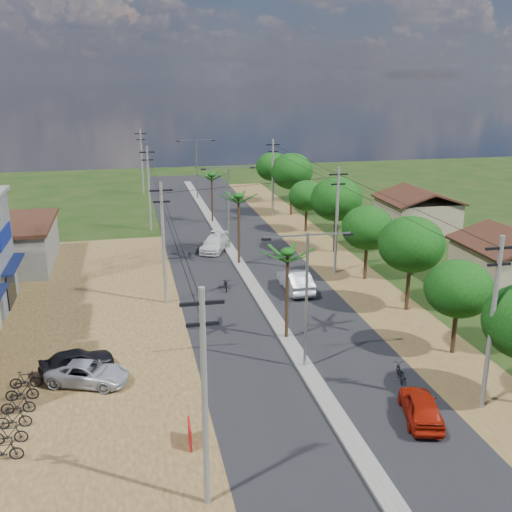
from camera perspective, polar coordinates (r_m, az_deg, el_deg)
The scene contains 37 objects.
ground at distance 34.99m, azimuth 4.64°, elevation -10.60°, with size 160.00×160.00×0.00m, color black.
road at distance 48.35m, azimuth -0.51°, elevation -2.57°, with size 12.00×110.00×0.04m, color black.
median at distance 51.11m, azimuth -1.21°, elevation -1.40°, with size 1.00×90.00×0.18m, color #605E56.
dirt_lot_west at distance 41.30m, azimuth -19.35°, elevation -7.07°, with size 18.00×46.00×0.04m, color #4F331B.
dirt_shoulder_east at distance 50.68m, azimuth 8.94°, elevation -1.85°, with size 5.00×90.00×0.03m, color #4F331B.
house_east_near at distance 51.18m, azimuth 23.21°, elevation -0.07°, with size 7.60×7.50×4.60m.
house_east_far at distance 66.56m, azimuth 15.10°, elevation 4.39°, with size 7.60×7.50×4.60m.
tree_east_b at distance 37.00m, azimuth 18.73°, elevation -2.97°, with size 4.00×4.00×5.83m.
tree_east_c at distance 42.79m, azimuth 14.57°, elevation 1.08°, with size 4.60×4.60×6.83m.
tree_east_d at distance 48.92m, azimuth 10.57°, elevation 2.66°, with size 4.20×4.20×6.13m.
tree_east_e at distance 56.08m, azimuth 7.66°, elevation 5.39°, with size 4.80×4.80×7.14m.
tree_east_f at distance 63.63m, azimuth 4.84°, elevation 5.74°, with size 3.80×3.80×5.52m.
tree_east_g at distance 71.12m, azimuth 3.42°, elevation 8.05°, with size 5.00×5.00×7.38m.
tree_east_h at distance 78.78m, azimuth 1.62°, elevation 8.49°, with size 4.40×4.40×6.52m.
palm_median_near at distance 36.46m, azimuth 3.03°, elevation -0.01°, with size 2.00×2.00×6.15m.
palm_median_mid at distance 51.52m, azimuth -1.68°, elevation 5.44°, with size 2.00×2.00×6.55m.
palm_median_far at distance 67.17m, azimuth -4.25°, elevation 7.53°, with size 2.00×2.00×5.85m.
streetlight_near at distance 33.06m, azimuth 4.84°, elevation -3.22°, with size 5.10×0.18×8.00m.
streetlight_mid at distance 56.56m, azimuth -2.62°, elevation 5.31°, with size 5.10×0.18×8.00m.
streetlight_far at distance 80.96m, azimuth -5.69°, elevation 8.75°, with size 5.10×0.18×8.00m.
utility_pole_w_a at distance 22.79m, azimuth -4.93°, elevation -13.07°, with size 1.60×0.24×9.00m.
utility_pole_w_b at distance 43.20m, azimuth -8.82°, elevation 1.44°, with size 1.60×0.24×9.00m.
utility_pole_w_c at distance 64.67m, azimuth -10.17°, elevation 6.50°, with size 1.60×0.24×9.00m.
utility_pole_w_d at distance 85.41m, azimuth -10.83°, elevation 8.94°, with size 1.60×0.24×9.00m.
utility_pole_e_a at distance 31.16m, azimuth 21.57°, elevation -5.74°, with size 1.60×0.24×9.00m.
utility_pole_e_b at distance 49.94m, azimuth 7.70°, elevation 3.58°, with size 1.60×0.24×9.00m.
utility_pole_e_c at distance 70.61m, azimuth 1.60°, elevation 7.61°, with size 1.60×0.24×9.00m.
car_red_near at distance 30.89m, azimuth 15.44°, elevation -13.73°, with size 1.65×4.09×1.39m, color maroon.
car_silver_mid at distance 46.41m, azimuth 3.79°, elevation -2.40°, with size 1.74×4.99×1.64m, color #AFB1B7.
car_white_far at distance 57.05m, azimuth -4.01°, elevation 1.16°, with size 1.96×4.83×1.40m, color beige.
car_parked_silver at distance 34.19m, azimuth -15.71°, elevation -10.76°, with size 2.05×4.45×1.24m, color #AFB1B7.
car_parked_dark at distance 35.53m, azimuth -16.69°, elevation -9.60°, with size 1.64×4.08×1.39m, color black.
moto_rider_east at distance 34.34m, azimuth 13.53°, elevation -10.77°, with size 0.59×1.71×0.90m, color black.
moto_rider_west_a at distance 46.68m, azimuth -2.88°, elevation -2.72°, with size 0.63×1.81×0.95m, color black.
moto_rider_west_b at distance 59.18m, azimuth -4.03°, elevation 1.61°, with size 0.53×1.89×1.14m, color black.
roadside_sign at distance 28.36m, azimuth -6.32°, elevation -16.51°, with size 0.12×1.33×1.10m.
parked_scooter_row at distance 32.06m, azimuth -21.90°, elevation -13.61°, with size 1.67×7.00×1.00m.
Camera 1 is at (-9.36, -29.62, 16.11)m, focal length 42.00 mm.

